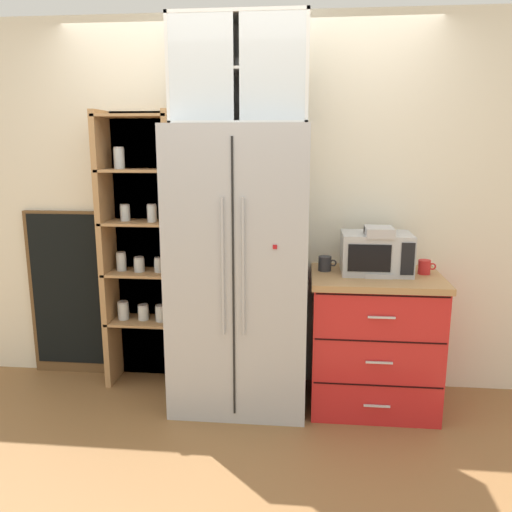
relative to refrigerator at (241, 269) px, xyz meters
name	(u,v)px	position (x,y,z in m)	size (l,w,h in m)	color
ground_plane	(241,400)	(0.00, -0.02, -0.91)	(10.77, 10.77, 0.00)	olive
wall_back_cream	(247,207)	(0.00, 0.38, 0.36)	(5.06, 0.10, 2.55)	silver
refrigerator	(241,269)	(0.00, 0.00, 0.00)	(0.87, 0.68, 1.82)	#B7BABF
pantry_shelf_column	(143,248)	(-0.73, 0.26, 0.07)	(0.56, 0.31, 1.93)	brown
counter_cabinet	(373,340)	(0.87, 0.03, -0.46)	(0.82, 0.63, 0.89)	red
microwave	(376,253)	(0.87, 0.08, 0.11)	(0.44, 0.33, 0.26)	#B7BABF
coffee_maker	(378,250)	(0.87, 0.04, 0.14)	(0.17, 0.20, 0.31)	#B7B7BC
mug_charcoal	(325,264)	(0.55, 0.10, 0.03)	(0.12, 0.08, 0.10)	#2D2D33
mug_red	(425,267)	(1.18, 0.08, 0.03)	(0.11, 0.08, 0.09)	red
bottle_cobalt	(377,253)	(0.87, 0.07, 0.11)	(0.06, 0.06, 0.30)	navy
upper_cabinet	(240,71)	(0.00, 0.05, 1.23)	(0.83, 0.32, 0.63)	silver
chalkboard_menu	(69,293)	(-1.33, 0.30, -0.29)	(0.60, 0.04, 1.24)	brown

